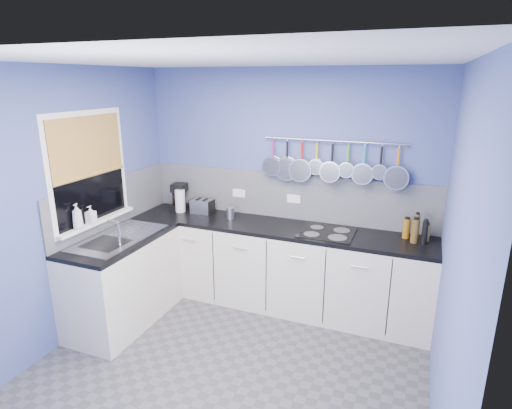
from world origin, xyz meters
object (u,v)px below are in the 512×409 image
Objects in this scene: toaster at (202,206)px; hob at (327,233)px; soap_bottle_a at (77,216)px; paper_towel at (180,201)px; soap_bottle_b at (91,215)px; canister at (230,213)px; coffee_maker at (179,197)px.

toaster is 1.48m from hob.
soap_bottle_a reaches higher than paper_towel.
soap_bottle_b is 1.25m from toaster.
soap_bottle_b reaches higher than paper_towel.
soap_bottle_b is 0.33× the size of hob.
canister is 0.24× the size of hob.
soap_bottle_a is 1.56m from canister.
coffee_maker reaches higher than toaster.
toaster is at bearing -13.36° from coffee_maker.
hob is at bearing 28.50° from soap_bottle_a.
toaster is at bearing 175.01° from hob.
soap_bottle_b is 1.36× the size of canister.
soap_bottle_b is 0.67× the size of paper_towel.
soap_bottle_a is 1.39× the size of soap_bottle_b.
paper_towel is 2.03× the size of canister.
soap_bottle_a is at bearing -90.00° from soap_bottle_b.
coffee_maker is at bearing 167.72° from toaster.
canister is (0.39, -0.07, -0.02)m from toaster.
coffee_maker is 0.34m from toaster.
coffee_maker reaches higher than canister.
soap_bottle_b is at bearing -124.91° from toaster.
soap_bottle_b is at bearing -155.17° from hob.
paper_towel is at bearing -57.47° from coffee_maker.
toaster reaches higher than hob.
soap_bottle_a is 0.93× the size of paper_towel.
coffee_maker is 1.23× the size of toaster.
canister is at bearing 46.07° from soap_bottle_b.
paper_towel reaches higher than canister.
paper_towel is at bearing 72.10° from soap_bottle_b.
hob is at bearing -12.40° from coffee_maker.
soap_bottle_b is 1.10m from paper_towel.
paper_towel is at bearing 74.43° from soap_bottle_a.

